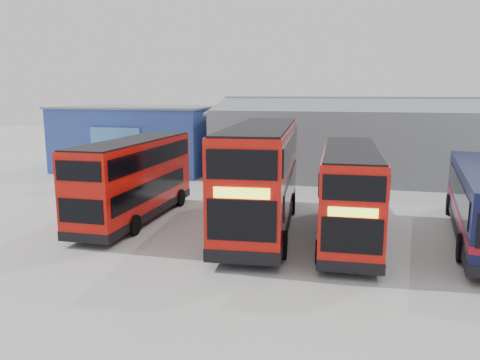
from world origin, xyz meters
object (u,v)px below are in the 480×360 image
office_block (140,138)px  double_decker_left (135,180)px  maintenance_shed (423,142)px  double_decker_right (349,195)px  panel_van (89,165)px  double_decker_centre (261,178)px

office_block → double_decker_left: (6.67, -14.45, -0.59)m
maintenance_shed → double_decker_right: 17.93m
maintenance_shed → office_block: bearing=-174.8°
office_block → double_decker_right: (16.94, -15.18, -0.60)m
office_block → maintenance_shed: size_ratio=0.40×
maintenance_shed → double_decker_right: (-5.06, -17.19, -0.62)m
maintenance_shed → double_decker_left: 22.50m
maintenance_shed → panel_van: 24.32m
maintenance_shed → double_decker_centre: bearing=-118.7°
double_decker_right → panel_van: size_ratio=1.73×
maintenance_shed → double_decker_centre: size_ratio=2.65×
panel_van → double_decker_right: bearing=-33.2°
office_block → double_decker_right: 22.75m
double_decker_right → maintenance_shed: bearing=71.4°
double_decker_centre → double_decker_right: size_ratio=1.21×
office_block → double_decker_left: bearing=-65.2°
double_decker_left → panel_van: bearing=-46.6°
double_decker_right → double_decker_left: bearing=173.8°
double_decker_right → panel_van: double_decker_right is taller
double_decker_right → panel_van: bearing=152.1°
office_block → double_decker_left: size_ratio=1.30×
maintenance_shed → double_decker_left: maintenance_shed is taller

